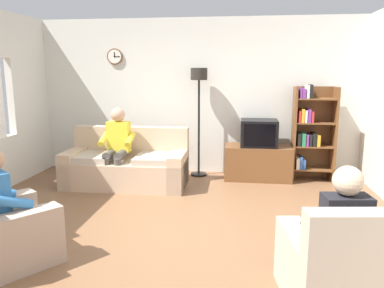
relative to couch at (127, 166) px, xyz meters
name	(u,v)px	position (x,y,z in m)	size (l,w,h in m)	color
ground_plane	(170,229)	(1.01, -1.62, -0.31)	(12.00, 12.00, 0.00)	brown
back_wall_assembly	(197,97)	(1.01, 1.04, 1.04)	(6.20, 0.17, 2.70)	silver
couch	(127,166)	(0.00, 0.00, 0.00)	(1.91, 0.90, 0.90)	tan
tv_stand	(258,162)	(2.09, 0.63, -0.03)	(1.10, 0.56, 0.57)	brown
tv	(259,133)	(2.09, 0.61, 0.48)	(0.60, 0.49, 0.44)	black
bookshelf	(310,132)	(2.93, 0.70, 0.50)	(0.68, 0.36, 1.59)	brown
floor_lamp	(199,92)	(1.07, 0.73, 1.14)	(0.28, 0.28, 1.85)	black
armchair_near_bookshelf	(341,272)	(2.57, -2.89, -0.02)	(0.91, 0.98, 0.90)	#BCAD99
person_on_couch	(117,143)	(-0.11, -0.11, 0.39)	(0.51, 0.54, 1.24)	yellow
person_in_left_armchair	(5,201)	(-0.37, -2.55, 0.29)	(0.62, 0.64, 1.12)	#3372B2
person_in_right_armchair	(339,228)	(2.56, -2.81, 0.29)	(0.55, 0.57, 1.12)	black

